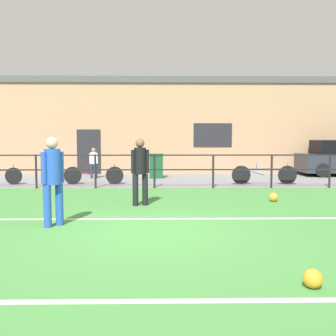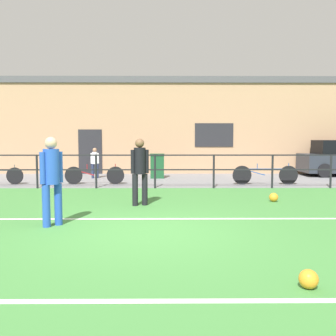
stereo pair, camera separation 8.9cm
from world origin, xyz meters
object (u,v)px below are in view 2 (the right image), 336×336
soccer_ball_spare (309,279)px  trash_bin_0 (157,166)px  bicycle_parked_2 (94,175)px  bicycle_parked_1 (265,175)px  spectator_child (95,161)px  player_goalkeeper (140,168)px  soccer_ball_match (274,197)px  player_striker (52,176)px

soccer_ball_spare → trash_bin_0: trash_bin_0 is taller
bicycle_parked_2 → trash_bin_0: size_ratio=2.12×
bicycle_parked_1 → spectator_child: bearing=161.5°
player_goalkeeper → trash_bin_0: player_goalkeeper is taller
spectator_child → bicycle_parked_2: (0.36, -2.04, -0.39)m
player_goalkeeper → spectator_child: (-2.31, 6.31, -0.22)m
soccer_ball_match → spectator_child: 8.26m
player_striker → spectator_child: player_striker is taller
player_goalkeeper → spectator_child: size_ratio=1.34×
soccer_ball_match → bicycle_parked_1: bearing=78.8°
trash_bin_0 → soccer_ball_spare: bearing=-80.4°
soccer_ball_spare → player_striker: bearing=141.0°
player_goalkeeper → bicycle_parked_1: player_goalkeeper is taller
soccer_ball_spare → bicycle_parked_1: (1.99, 9.44, 0.27)m
player_striker → player_goalkeeper: bearing=9.2°
player_striker → soccer_ball_match: (5.12, 2.76, -0.87)m
soccer_ball_match → bicycle_parked_1: 3.65m
soccer_ball_match → bicycle_parked_2: bicycle_parked_2 is taller
bicycle_parked_2 → trash_bin_0: 3.07m
soccer_ball_match → soccer_ball_spare: size_ratio=1.07×
soccer_ball_spare → bicycle_parked_2: (-4.23, 9.60, 0.25)m
soccer_ball_match → player_striker: bearing=-151.7°
spectator_child → bicycle_parked_1: 6.94m
player_striker → bicycle_parked_2: bearing=47.6°
player_striker → trash_bin_0: player_striker is taller
player_striker → soccer_ball_spare: 5.01m
spectator_child → bicycle_parked_2: spectator_child is taller
soccer_ball_spare → spectator_child: spectator_child is taller
bicycle_parked_1 → bicycle_parked_2: bicycle_parked_1 is taller
trash_bin_0 → soccer_ball_match: bearing=-60.8°
bicycle_parked_1 → trash_bin_0: bearing=150.6°
soccer_ball_match → spectator_child: size_ratio=0.19×
soccer_ball_match → spectator_child: bearing=135.5°
player_striker → bicycle_parked_1: player_striker is taller
soccer_ball_spare → soccer_ball_match: bearing=77.7°
spectator_child → bicycle_parked_1: bearing=152.7°
soccer_ball_match → bicycle_parked_2: size_ratio=0.11×
bicycle_parked_2 → soccer_ball_match: bearing=-34.1°
player_striker → bicycle_parked_1: bearing=1.5°
player_goalkeeper → trash_bin_0: (0.31, 6.34, -0.43)m
player_striker → spectator_child: (-0.75, 8.53, -0.24)m
spectator_child → trash_bin_0: 2.63m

